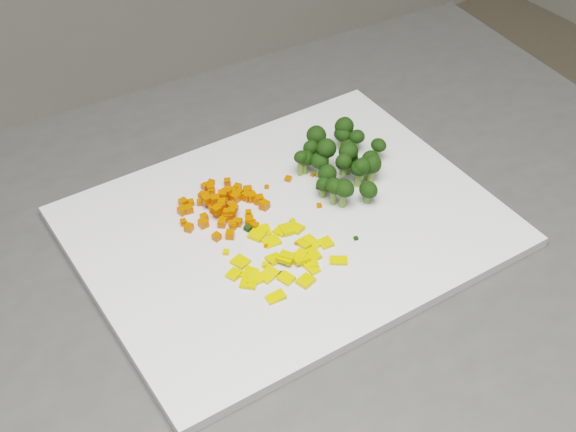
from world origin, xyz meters
TOP-DOWN VIEW (x-y plane):
  - cutting_board at (-0.16, 0.55)m, footprint 0.48×0.38m
  - carrot_pile at (-0.21, 0.61)m, footprint 0.10×0.10m
  - pepper_pile at (-0.20, 0.50)m, footprint 0.12×0.12m
  - broccoli_pile at (-0.05, 0.58)m, footprint 0.12×0.12m
  - carrot_cube_0 at (-0.19, 0.63)m, footprint 0.01×0.01m
  - carrot_cube_1 at (-0.23, 0.63)m, footprint 0.01×0.01m
  - carrot_cube_2 at (-0.20, 0.62)m, footprint 0.01×0.01m
  - carrot_cube_3 at (-0.19, 0.62)m, footprint 0.01×0.01m
  - carrot_cube_4 at (-0.20, 0.62)m, footprint 0.01×0.01m
  - carrot_cube_5 at (-0.20, 0.63)m, footprint 0.01×0.01m
  - carrot_cube_6 at (-0.21, 0.59)m, footprint 0.01×0.01m
  - carrot_cube_7 at (-0.18, 0.64)m, footprint 0.01×0.01m
  - carrot_cube_8 at (-0.24, 0.60)m, footprint 0.01×0.01m
  - carrot_cube_9 at (-0.20, 0.62)m, footprint 0.01×0.01m
  - carrot_cube_10 at (-0.23, 0.64)m, footprint 0.01×0.01m
  - carrot_cube_11 at (-0.22, 0.62)m, footprint 0.01×0.01m
  - carrot_cube_12 at (-0.17, 0.60)m, footprint 0.01×0.01m
  - carrot_cube_13 at (-0.23, 0.59)m, footprint 0.01×0.01m
  - carrot_cube_14 at (-0.24, 0.57)m, footprint 0.01×0.01m
  - carrot_cube_15 at (-0.20, 0.59)m, footprint 0.01×0.01m
  - carrot_cube_16 at (-0.23, 0.57)m, footprint 0.01×0.01m
  - carrot_cube_17 at (-0.17, 0.62)m, footprint 0.01×0.01m
  - carrot_cube_18 at (-0.18, 0.61)m, footprint 0.01×0.01m
  - carrot_cube_19 at (-0.20, 0.64)m, footprint 0.01×0.01m
  - carrot_cube_20 at (-0.20, 0.60)m, footprint 0.01×0.01m
  - carrot_cube_21 at (-0.25, 0.63)m, footprint 0.01×0.01m
  - carrot_cube_22 at (-0.20, 0.65)m, footprint 0.01×0.01m
  - carrot_cube_23 at (-0.26, 0.60)m, footprint 0.01×0.01m
  - carrot_cube_24 at (-0.17, 0.58)m, footprint 0.01×0.01m
  - carrot_cube_25 at (-0.22, 0.58)m, footprint 0.01×0.01m
  - carrot_cube_26 at (-0.22, 0.62)m, footprint 0.01×0.01m
  - carrot_cube_27 at (-0.22, 0.58)m, footprint 0.01×0.01m
  - carrot_cube_28 at (-0.20, 0.62)m, footprint 0.01×0.01m
  - carrot_cube_29 at (-0.22, 0.60)m, footprint 0.01×0.01m
  - carrot_cube_30 at (-0.21, 0.59)m, footprint 0.01×0.01m
  - carrot_cube_31 at (-0.21, 0.61)m, footprint 0.01×0.01m
  - carrot_cube_32 at (-0.24, 0.61)m, footprint 0.01×0.01m
  - carrot_cube_33 at (-0.19, 0.58)m, footprint 0.01×0.01m
  - carrot_cube_34 at (-0.17, 0.58)m, footprint 0.01×0.01m
  - carrot_cube_35 at (-0.20, 0.56)m, footprint 0.01×0.01m
  - carrot_cube_36 at (-0.20, 0.57)m, footprint 0.01×0.01m
  - carrot_cube_37 at (-0.22, 0.64)m, footprint 0.01×0.01m
  - carrot_cube_38 at (-0.21, 0.65)m, footprint 0.01×0.01m
  - carrot_cube_39 at (-0.19, 0.63)m, footprint 0.01×0.01m
  - carrot_cube_40 at (-0.22, 0.59)m, footprint 0.01×0.01m
  - carrot_cube_41 at (-0.18, 0.61)m, footprint 0.01×0.01m
  - carrot_cube_42 at (-0.21, 0.58)m, footprint 0.01×0.01m
  - carrot_cube_43 at (-0.20, 0.57)m, footprint 0.01×0.01m
  - carrot_cube_44 at (-0.17, 0.60)m, footprint 0.01×0.01m
  - carrot_cube_45 at (-0.18, 0.63)m, footprint 0.01×0.01m
  - carrot_cube_46 at (-0.26, 0.62)m, footprint 0.01×0.01m
  - carrot_cube_47 at (-0.22, 0.61)m, footprint 0.01×0.01m
  - carrot_cube_48 at (-0.24, 0.63)m, footprint 0.01×0.01m
  - carrot_cube_49 at (-0.17, 0.60)m, footprint 0.01×0.01m
  - carrot_cube_50 at (-0.19, 0.61)m, footprint 0.01×0.01m
  - carrot_cube_51 at (-0.17, 0.61)m, footprint 0.01×0.01m
  - carrot_cube_52 at (-0.24, 0.64)m, footprint 0.01×0.01m
  - carrot_cube_53 at (-0.20, 0.62)m, footprint 0.01×0.01m
  - carrot_cube_54 at (-0.21, 0.61)m, footprint 0.01×0.01m
  - carrot_cube_55 at (-0.21, 0.62)m, footprint 0.01×0.01m
  - carrot_cube_56 at (-0.22, 0.64)m, footprint 0.01×0.01m
  - carrot_cube_57 at (-0.21, 0.59)m, footprint 0.01×0.01m
  - carrot_cube_58 at (-0.18, 0.62)m, footprint 0.01×0.01m
  - carrot_cube_59 at (-0.21, 0.61)m, footprint 0.01×0.01m
  - carrot_cube_60 at (-0.22, 0.60)m, footprint 0.01×0.01m
  - carrot_cube_61 at (-0.20, 0.65)m, footprint 0.01×0.01m
  - pepper_chunk_0 at (-0.15, 0.50)m, footprint 0.02×0.02m
  - pepper_chunk_1 at (-0.19, 0.49)m, footprint 0.02×0.02m
  - pepper_chunk_2 at (-0.24, 0.50)m, footprint 0.02×0.02m
  - pepper_chunk_3 at (-0.20, 0.53)m, footprint 0.02×0.02m
  - pepper_chunk_4 at (-0.21, 0.51)m, footprint 0.02×0.02m
  - pepper_chunk_5 at (-0.16, 0.47)m, footprint 0.02×0.02m
  - pepper_chunk_6 at (-0.19, 0.49)m, footprint 0.02×0.02m
  - pepper_chunk_7 at (-0.19, 0.49)m, footprint 0.02×0.02m
  - pepper_chunk_8 at (-0.19, 0.55)m, footprint 0.02×0.02m
  - pepper_chunk_9 at (-0.20, 0.50)m, footprint 0.02×0.02m
  - pepper_chunk_10 at (-0.20, 0.55)m, footprint 0.02×0.02m
  - pepper_chunk_11 at (-0.18, 0.48)m, footprint 0.02×0.02m
  - pepper_chunk_12 at (-0.20, 0.50)m, footprint 0.02×0.02m
  - pepper_chunk_13 at (-0.18, 0.54)m, footprint 0.02×0.02m
  - pepper_chunk_14 at (-0.17, 0.54)m, footprint 0.02×0.02m
  - pepper_chunk_15 at (-0.17, 0.49)m, footprint 0.02×0.02m
  - pepper_chunk_16 at (-0.22, 0.48)m, footprint 0.02×0.02m
  - pepper_chunk_17 at (-0.20, 0.50)m, footprint 0.02×0.02m
  - pepper_chunk_18 at (-0.23, 0.49)m, footprint 0.02×0.02m
  - pepper_chunk_19 at (-0.19, 0.48)m, footprint 0.01×0.02m
  - pepper_chunk_20 at (-0.26, 0.52)m, footprint 0.02×0.02m
  - pepper_chunk_21 at (-0.24, 0.46)m, footprint 0.02×0.01m
  - pepper_chunk_22 at (-0.24, 0.53)m, footprint 0.02×0.02m
  - pepper_chunk_23 at (-0.17, 0.51)m, footprint 0.02×0.02m
  - pepper_chunk_24 at (-0.25, 0.50)m, footprint 0.02×0.02m
  - pepper_chunk_25 at (-0.16, 0.51)m, footprint 0.01×0.02m
  - pepper_chunk_26 at (-0.24, 0.51)m, footprint 0.02×0.02m
  - pepper_chunk_27 at (-0.25, 0.50)m, footprint 0.02×0.02m
  - pepper_chunk_28 at (-0.20, 0.46)m, footprint 0.02×0.02m
  - pepper_chunk_29 at (-0.16, 0.53)m, footprint 0.02×0.02m
  - broccoli_floret_0 at (-0.02, 0.60)m, footprint 0.03×0.03m
  - broccoli_floret_1 at (-0.07, 0.60)m, footprint 0.03×0.03m
  - broccoli_floret_2 at (-0.05, 0.58)m, footprint 0.03×0.03m
  - broccoli_floret_3 at (-0.10, 0.61)m, footprint 0.02×0.02m
  - broccoli_floret_4 at (-0.08, 0.62)m, footprint 0.03×0.03m
  - broccoli_floret_5 at (-0.07, 0.57)m, footprint 0.03×0.03m
  - broccoli_floret_6 at (-0.09, 0.61)m, footprint 0.02×0.02m
  - broccoli_floret_7 at (-0.05, 0.58)m, footprint 0.02×0.02m
  - broccoli_floret_8 at (-0.04, 0.55)m, footprint 0.03×0.03m
  - broccoli_floret_9 at (-0.02, 0.62)m, footprint 0.03×0.03m
  - broccoli_floret_10 at (-0.08, 0.59)m, footprint 0.03×0.03m
  - broccoli_floret_11 at (-0.09, 0.61)m, footprint 0.03×0.03m
  - broccoli_floret_12 at (-0.06, 0.63)m, footprint 0.03×0.03m
  - broccoli_floret_13 at (-0.09, 0.57)m, footprint 0.03×0.03m
  - broccoli_floret_14 at (-0.10, 0.56)m, footprint 0.02×0.02m
  - broccoli_floret_15 at (-0.01, 0.58)m, footprint 0.02×0.02m
  - broccoli_floret_16 at (-0.06, 0.58)m, footprint 0.03×0.03m
  - broccoli_floret_17 at (-0.05, 0.55)m, footprint 0.03×0.03m
  - broccoli_floret_18 at (-0.04, 0.56)m, footprint 0.03×0.03m
  - broccoli_floret_19 at (-0.07, 0.60)m, footprint 0.03×0.03m
  - broccoli_floret_20 at (-0.03, 0.62)m, footprint 0.03×0.03m
  - broccoli_floret_21 at (-0.10, 0.54)m, footprint 0.03×0.03m
  - broccoli_floret_22 at (-0.07, 0.52)m, footprint 0.03×0.03m
  - broccoli_floret_23 at (-0.03, 0.56)m, footprint 0.03×0.03m
  - broccoli_floret_24 at (-0.09, 0.53)m, footprint 0.03×0.03m
  - broccoli_floret_25 at (-0.06, 0.55)m, footprint 0.03×0.03m
  - stray_bit_0 at (-0.10, 0.58)m, footprint 0.01×0.01m
  - stray_bit_1 at (-0.25, 0.49)m, footprint 0.01×0.01m
  - stray_bit_2 at (-0.22, 0.60)m, footprint 0.01×0.01m
  - stray_bit_3 at (-0.12, 0.48)m, footprint 0.01×0.01m
  - stray_bit_4 at (-0.16, 0.55)m, footprint 0.01×0.01m
  - stray_bit_5 at (-0.18, 0.51)m, footprint 0.01×0.01m
  - stray_bit_6 at (-0.19, 0.49)m, footprint 0.01×0.01m
  - stray_bit_7 at (-0.25, 0.55)m, footprint 0.01×0.01m
  - stray_bit_8 at (-0.15, 0.61)m, footprint 0.01×0.01m
  - stray_bit_9 at (-0.20, 0.53)m, footprint 0.01×0.01m
  - stray_bit_10 at (-0.22, 0.51)m, footprint 0.01×0.01m
  - stray_bit_11 at (-0.22, 0.49)m, footprint 0.01×0.01m
  - stray_bit_12 at (-0.21, 0.57)m, footprint 0.01×0.01m
  - stray_bit_13 at (-0.12, 0.61)m, footprint 0.01×0.01m
  - stray_bit_14 at (-0.12, 0.55)m, footprint 0.01×0.01m
  - stray_bit_15 at (-0.09, 0.60)m, footprint 0.01×0.01m

SIDE VIEW (x-z plane):
  - cutting_board at x=-0.16m, z-range 0.90..0.91m
  - stray_bit_9 at x=-0.20m, z-range 0.91..0.92m
  - stray_bit_15 at x=-0.09m, z-range 0.91..0.92m
  - pepper_chunk_13 at x=-0.18m, z-range 0.91..0.92m
  - stray_bit_3 at x=-0.12m, z-range 0.91..0.92m
  - stray_bit_11 at x=-0.22m, z-range 0.91..0.92m
  - pepper_chunk_6 at x=-0.19m, z-range 0.91..0.92m
  - stray_bit_5 at x=-0.18m, z-range 0.91..0.92m
  - pepper_chunk_26 at x=-0.24m, z-range 0.91..0.92m
  - pepper_chunk_3 at x=-0.20m, z-range 0.91..0.92m
  - stray_bit_4 at x=-0.16m, z-range 0.91..0.92m
  - stray_bit_8 at x=-0.15m, z-range 0.91..0.92m
  - pepper_chunk_15 at x=-0.17m, z-range 0.91..0.92m
  - pepper_chunk_24 at x=-0.25m, z-range 0.91..0.92m
  - pepper_chunk_8 at x=-0.19m, z-range 0.91..0.92m
  - stray_bit_2 at x=-0.22m, z-range 0.91..0.92m
  - stray_bit_14 at x=-0.12m, z-range 0.91..0.92m
  - pepper_chunk_19 at x=-0.19m, z-range 0.91..0.92m
  - pepper_chunk_29 at x=-0.16m, z-range 0.91..0.92m
  - pepper_chunk_22 at x=-0.24m, z-range 0.91..0.92m
  - pepper_chunk_27 at x=-0.25m, z-range 0.91..0.92m
  - stray_bit_1 at x=-0.25m, z-range 0.91..0.92m
  - pepper_chunk_12 at x=-0.20m, z-range 0.91..0.92m
  - pepper_chunk_23 at x=-0.17m, z-range 0.91..0.92m
  - pepper_chunk_21 at x=-0.24m, z-range 0.91..0.92m
  - pepper_chunk_4 at x=-0.21m, z-range 0.91..0.92m
  - pepper_chunk_11 at x=-0.18m, z-range 0.91..0.92m
  - pepper_chunk_0 at x=-0.15m, z-range 0.91..0.92m
  - pepper_chunk_5 at x=-0.16m, z-range 0.91..0.92m
  - stray_bit_10 at x=-0.22m, z-range 0.91..0.92m
  - pepper_chunk_20 at x=-0.26m, z-range 0.91..0.92m
  - pepper_chunk_25 at x=-0.16m, z-range 0.91..0.92m
  - stray_bit_7 at x=-0.25m, z-range 0.91..0.92m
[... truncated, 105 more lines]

